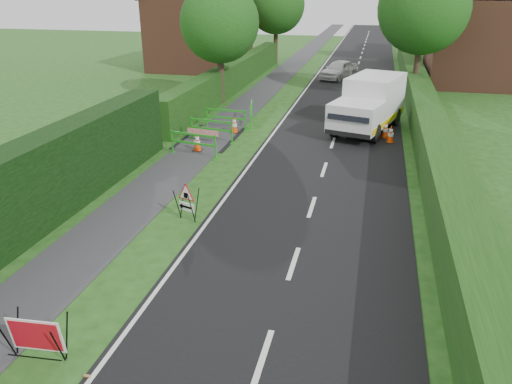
{
  "coord_description": "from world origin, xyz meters",
  "views": [
    {
      "loc": [
        4.1,
        -9.76,
        6.51
      ],
      "look_at": [
        0.99,
        3.29,
        0.88
      ],
      "focal_mm": 35.0,
      "sensor_mm": 36.0,
      "label": 1
    }
  ],
  "objects_px": {
    "triangle_sign": "(185,199)",
    "hatchback_car": "(339,70)",
    "red_rect_sign": "(36,336)",
    "works_van": "(369,103)"
  },
  "relations": [
    {
      "from": "triangle_sign",
      "to": "hatchback_car",
      "type": "xyz_separation_m",
      "value": [
        2.38,
        24.99,
        -0.03
      ]
    },
    {
      "from": "red_rect_sign",
      "to": "triangle_sign",
      "type": "distance_m",
      "value": 6.24
    },
    {
      "from": "triangle_sign",
      "to": "hatchback_car",
      "type": "relative_size",
      "value": 0.26
    },
    {
      "from": "works_van",
      "to": "hatchback_car",
      "type": "distance_m",
      "value": 13.89
    },
    {
      "from": "red_rect_sign",
      "to": "hatchback_car",
      "type": "bearing_deg",
      "value": 80.08
    },
    {
      "from": "red_rect_sign",
      "to": "hatchback_car",
      "type": "xyz_separation_m",
      "value": [
        2.95,
        31.2,
        0.15
      ]
    },
    {
      "from": "triangle_sign",
      "to": "hatchback_car",
      "type": "height_order",
      "value": "hatchback_car"
    },
    {
      "from": "triangle_sign",
      "to": "works_van",
      "type": "relative_size",
      "value": 0.17
    },
    {
      "from": "works_van",
      "to": "hatchback_car",
      "type": "bearing_deg",
      "value": 116.43
    },
    {
      "from": "triangle_sign",
      "to": "hatchback_car",
      "type": "distance_m",
      "value": 25.11
    }
  ]
}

